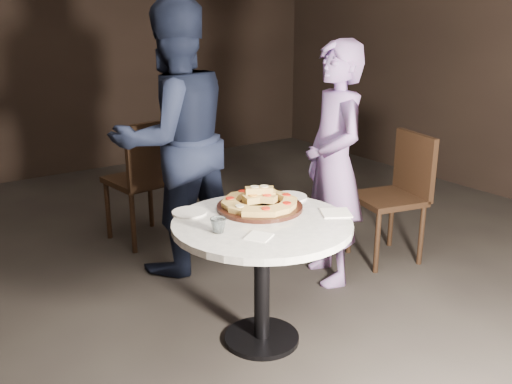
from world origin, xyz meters
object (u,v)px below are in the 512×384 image
(table, at_px, (262,244))
(focaccia_pile, at_px, (260,199))
(diner_teal, at_px, (334,165))
(water_glass, at_px, (218,225))
(serving_board, at_px, (260,207))
(chair_right, at_px, (399,188))
(diner_navy, at_px, (174,140))
(chair_far, at_px, (147,173))

(table, xyz_separation_m, focaccia_pile, (0.09, 0.15, 0.17))
(table, bearing_deg, diner_teal, 24.26)
(diner_teal, bearing_deg, water_glass, -51.13)
(table, bearing_deg, serving_board, 58.28)
(chair_right, distance_m, diner_navy, 1.47)
(chair_far, relative_size, diner_teal, 0.62)
(water_glass, distance_m, chair_far, 1.54)
(serving_board, xyz_separation_m, chair_far, (-0.00, 1.34, -0.14))
(diner_navy, bearing_deg, water_glass, 70.92)
(serving_board, distance_m, water_glass, 0.37)
(diner_navy, bearing_deg, serving_board, 89.01)
(serving_board, bearing_deg, water_glass, -155.62)
(table, distance_m, diner_navy, 1.07)
(water_glass, distance_m, chair_right, 1.61)
(table, bearing_deg, chair_far, 86.56)
(water_glass, xyz_separation_m, diner_navy, (0.32, 1.03, 0.16))
(focaccia_pile, xyz_separation_m, water_glass, (-0.34, -0.15, -0.01))
(serving_board, distance_m, focaccia_pile, 0.04)
(chair_far, height_order, diner_navy, diner_navy)
(table, xyz_separation_m, serving_board, (0.09, 0.15, 0.13))
(serving_board, height_order, diner_navy, diner_navy)
(chair_far, bearing_deg, chair_right, 130.22)
(water_glass, bearing_deg, diner_teal, 19.11)
(diner_navy, distance_m, diner_teal, 0.97)
(table, height_order, diner_teal, diner_teal)
(water_glass, bearing_deg, serving_board, 24.38)
(serving_board, bearing_deg, diner_teal, 16.36)
(focaccia_pile, bearing_deg, chair_right, 8.15)
(serving_board, bearing_deg, chair_right, 8.18)
(serving_board, relative_size, diner_navy, 0.26)
(focaccia_pile, bearing_deg, serving_board, -155.32)
(water_glass, relative_size, diner_navy, 0.04)
(chair_right, relative_size, diner_navy, 0.50)
(table, height_order, focaccia_pile, focaccia_pile)
(water_glass, bearing_deg, table, 1.03)
(water_glass, bearing_deg, chair_right, 11.83)
(focaccia_pile, bearing_deg, table, -122.23)
(serving_board, distance_m, diner_navy, 0.90)
(table, xyz_separation_m, water_glass, (-0.24, -0.00, 0.15))
(serving_board, relative_size, chair_far, 0.48)
(diner_navy, bearing_deg, table, 83.85)
(diner_teal, bearing_deg, chair_far, -129.67)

